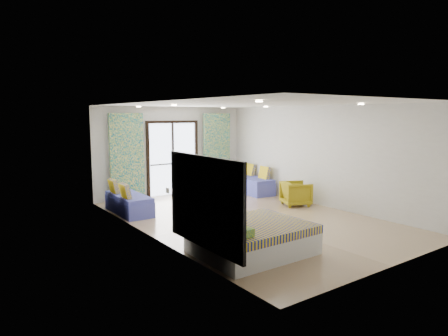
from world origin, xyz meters
TOP-DOWN VIEW (x-y plane):
  - floor at (0.00, 0.00)m, footprint 5.00×7.50m
  - ceiling at (0.00, 0.00)m, footprint 5.00×7.50m
  - wall_back at (0.00, 3.75)m, footprint 5.00×0.01m
  - wall_front at (0.00, -3.75)m, footprint 5.00×0.01m
  - wall_left at (-2.50, 0.00)m, footprint 0.01×7.50m
  - wall_right at (2.50, 0.00)m, footprint 0.01×7.50m
  - balcony_door at (0.00, 3.72)m, footprint 1.76×0.08m
  - balcony_rail at (0.00, 3.73)m, footprint 1.52×0.03m
  - curtain_left at (-1.55, 3.57)m, footprint 1.00×0.10m
  - curtain_right at (1.55, 3.57)m, footprint 1.00×0.10m
  - downlight_a at (-1.40, -2.00)m, footprint 0.12×0.12m
  - downlight_b at (1.40, -2.00)m, footprint 0.12×0.12m
  - downlight_c at (-1.40, 1.00)m, footprint 0.12×0.12m
  - downlight_d at (1.40, 1.00)m, footprint 0.12×0.12m
  - downlight_e at (-1.40, 3.00)m, footprint 0.12×0.12m
  - downlight_f at (1.40, 3.00)m, footprint 0.12×0.12m
  - headboard at (-2.46, -1.92)m, footprint 0.06×2.10m
  - switch_plate at (-2.47, -0.67)m, footprint 0.02×0.10m
  - bed at (-1.48, -1.92)m, footprint 1.93×1.57m
  - daybed_left at (-2.12, 2.16)m, footprint 0.68×1.71m
  - daybed_right at (2.12, 2.47)m, footprint 0.88×1.83m
  - coffee_table at (0.31, 2.24)m, footprint 0.91×0.91m
  - vase at (0.29, 2.30)m, footprint 0.27×0.27m
  - armchair at (1.94, 0.33)m, footprint 0.87×0.90m

SIDE VIEW (x-z plane):
  - floor at x=0.00m, z-range -0.01..0.01m
  - daybed_left at x=-2.12m, z-range -0.16..0.68m
  - daybed_right at x=2.12m, z-range -0.16..0.71m
  - bed at x=-1.48m, z-range -0.05..0.61m
  - armchair at x=1.94m, z-range 0.00..0.72m
  - coffee_table at x=0.31m, z-range 0.01..0.80m
  - vase at x=0.29m, z-range 0.46..0.65m
  - balcony_rail at x=0.00m, z-range 0.93..0.97m
  - headboard at x=-2.46m, z-range 0.30..1.80m
  - switch_plate at x=-2.47m, z-range 1.00..1.10m
  - curtain_left at x=-1.55m, z-range 0.00..2.50m
  - curtain_right at x=1.55m, z-range 0.00..2.50m
  - balcony_door at x=0.00m, z-range 0.12..2.40m
  - wall_back at x=0.00m, z-range 0.00..2.70m
  - wall_front at x=0.00m, z-range 0.00..2.70m
  - wall_left at x=-2.50m, z-range 0.00..2.70m
  - wall_right at x=2.50m, z-range 0.00..2.70m
  - downlight_a at x=-1.40m, z-range 2.66..2.68m
  - downlight_b at x=1.40m, z-range 2.66..2.68m
  - downlight_c at x=-1.40m, z-range 2.66..2.68m
  - downlight_d at x=1.40m, z-range 2.66..2.68m
  - downlight_e at x=-1.40m, z-range 2.66..2.68m
  - downlight_f at x=1.40m, z-range 2.66..2.68m
  - ceiling at x=0.00m, z-range 2.70..2.71m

